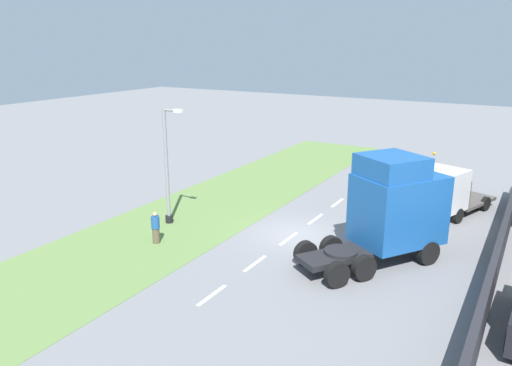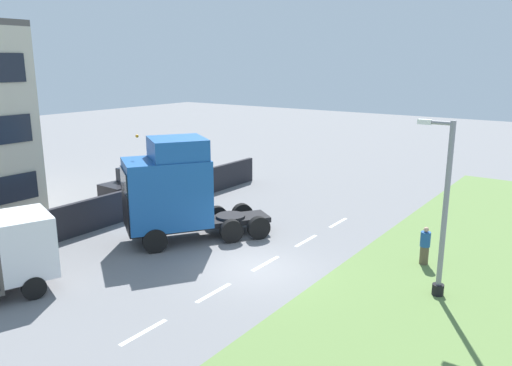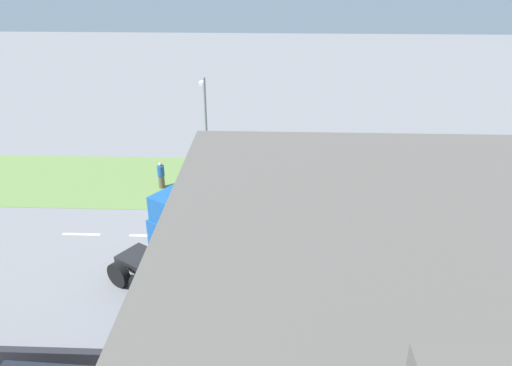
{
  "view_description": "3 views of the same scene",
  "coord_description": "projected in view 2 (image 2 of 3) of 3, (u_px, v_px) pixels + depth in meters",
  "views": [
    {
      "loc": [
        9.87,
        -20.78,
        9.17
      ],
      "look_at": [
        -1.36,
        -1.47,
        2.79
      ],
      "focal_mm": 35.0,
      "sensor_mm": 36.0,
      "label": 1
    },
    {
      "loc": [
        -10.5,
        14.61,
        7.81
      ],
      "look_at": [
        0.98,
        -1.4,
        3.03
      ],
      "focal_mm": 35.0,
      "sensor_mm": 36.0,
      "label": 2
    },
    {
      "loc": [
        19.9,
        1.97,
        12.37
      ],
      "look_at": [
        -1.55,
        1.13,
        2.11
      ],
      "focal_mm": 35.0,
      "sensor_mm": 36.0,
      "label": 3
    }
  ],
  "objects": [
    {
      "name": "boundary_wall",
      "position": [
        105.0,
        211.0,
        24.24
      ],
      "size": [
        0.25,
        24.0,
        1.56
      ],
      "color": "#232328",
      "rests_on": "ground"
    },
    {
      "name": "grass_verge",
      "position": [
        408.0,
        313.0,
        15.93
      ],
      "size": [
        7.0,
        44.0,
        0.01
      ],
      "color": "#607F42",
      "rests_on": "ground"
    },
    {
      "name": "lane_markings",
      "position": [
        266.0,
        263.0,
        19.88
      ],
      "size": [
        0.16,
        14.6,
        0.0
      ],
      "color": "white",
      "rests_on": "ground"
    },
    {
      "name": "pedestrian",
      "position": [
        425.0,
        246.0,
        19.65
      ],
      "size": [
        0.39,
        0.39,
        1.55
      ],
      "color": "brown",
      "rests_on": "ground"
    },
    {
      "name": "parked_car",
      "position": [
        143.0,
        185.0,
        28.35
      ],
      "size": [
        2.08,
        4.77,
        2.09
      ],
      "rotation": [
        0.0,
        0.0,
        -0.04
      ],
      "color": "black",
      "rests_on": "ground"
    },
    {
      "name": "lamp_post",
      "position": [
        442.0,
        221.0,
        16.59
      ],
      "size": [
        1.32,
        0.39,
        6.01
      ],
      "color": "black",
      "rests_on": "ground"
    },
    {
      "name": "flatbed_truck",
      "position": [
        11.0,
        252.0,
        17.2
      ],
      "size": [
        3.83,
        5.56,
        2.72
      ],
      "rotation": [
        0.0,
        0.0,
        2.81
      ],
      "color": "silver",
      "rests_on": "ground"
    },
    {
      "name": "ground_plane",
      "position": [
        255.0,
        269.0,
        19.33
      ],
      "size": [
        120.0,
        120.0,
        0.0
      ],
      "primitive_type": "plane",
      "color": "slate",
      "rests_on": "ground"
    },
    {
      "name": "lorry_cab",
      "position": [
        173.0,
        191.0,
        21.92
      ],
      "size": [
        5.53,
        6.55,
        4.78
      ],
      "rotation": [
        0.0,
        0.0,
        -0.59
      ],
      "color": "black",
      "rests_on": "ground"
    }
  ]
}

